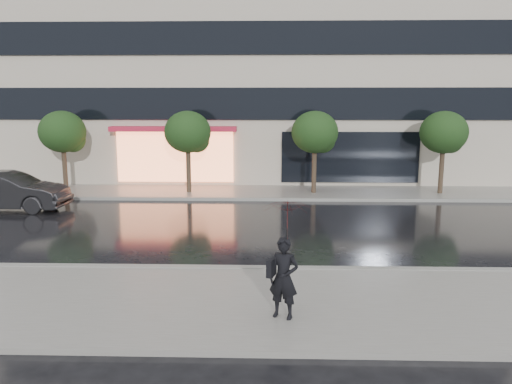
{
  "coord_description": "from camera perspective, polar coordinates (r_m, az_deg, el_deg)",
  "views": [
    {
      "loc": [
        0.9,
        -13.58,
        4.46
      ],
      "look_at": [
        0.43,
        3.06,
        1.4
      ],
      "focal_mm": 35.0,
      "sensor_mm": 36.0,
      "label": 1
    }
  ],
  "objects": [
    {
      "name": "curb_near",
      "position": [
        13.35,
        -2.37,
        -8.78
      ],
      "size": [
        60.0,
        0.25,
        0.14
      ],
      "primitive_type": "cube",
      "color": "gray",
      "rests_on": "ground"
    },
    {
      "name": "tree_mid_east",
      "position": [
        23.75,
        6.88,
        6.63
      ],
      "size": [
        2.2,
        2.2,
        3.99
      ],
      "color": "#33261C",
      "rests_on": "ground"
    },
    {
      "name": "tree_mid_west",
      "position": [
        23.96,
        -7.66,
        6.65
      ],
      "size": [
        2.2,
        2.2,
        3.99
      ],
      "color": "#33261C",
      "rests_on": "ground"
    },
    {
      "name": "tree_far_west",
      "position": [
        25.62,
        -21.1,
        6.28
      ],
      "size": [
        2.2,
        2.2,
        3.99
      ],
      "color": "#33261C",
      "rests_on": "ground"
    },
    {
      "name": "tree_far_east",
      "position": [
        25.02,
        20.78,
        6.22
      ],
      "size": [
        2.2,
        2.2,
        3.99
      ],
      "color": "#33261C",
      "rests_on": "ground"
    },
    {
      "name": "sidewalk_far",
      "position": [
        24.24,
        -0.54,
        -0.04
      ],
      "size": [
        60.0,
        3.5,
        0.12
      ],
      "primitive_type": "cube",
      "color": "slate",
      "rests_on": "ground"
    },
    {
      "name": "curb_far",
      "position": [
        22.52,
        -0.7,
        -0.82
      ],
      "size": [
        60.0,
        0.25,
        0.14
      ],
      "primitive_type": "cube",
      "color": "gray",
      "rests_on": "ground"
    },
    {
      "name": "office_building",
      "position": [
        31.88,
        -0.02,
        18.6
      ],
      "size": [
        30.0,
        12.76,
        18.0
      ],
      "color": "#B4A898",
      "rests_on": "ground"
    },
    {
      "name": "sidewalk_near",
      "position": [
        11.26,
        -3.17,
        -12.59
      ],
      "size": [
        60.0,
        4.5,
        0.12
      ],
      "primitive_type": "cube",
      "color": "slate",
      "rests_on": "ground"
    },
    {
      "name": "pedestrian_with_umbrella",
      "position": [
        9.89,
        3.43,
        -5.49
      ],
      "size": [
        1.32,
        1.33,
        2.43
      ],
      "rotation": [
        0.0,
        0.0,
        -0.38
      ],
      "color": "black",
      "rests_on": "sidewalk_near"
    },
    {
      "name": "parked_car",
      "position": [
        22.82,
        -26.46,
        0.06
      ],
      "size": [
        4.83,
        1.8,
        1.58
      ],
      "primitive_type": "imported",
      "rotation": [
        0.0,
        0.0,
        1.54
      ],
      "color": "black",
      "rests_on": "ground"
    },
    {
      "name": "ground",
      "position": [
        14.32,
        -2.09,
        -7.73
      ],
      "size": [
        120.0,
        120.0,
        0.0
      ],
      "primitive_type": "plane",
      "color": "black",
      "rests_on": "ground"
    }
  ]
}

